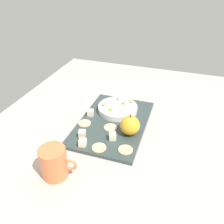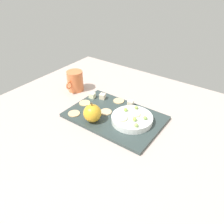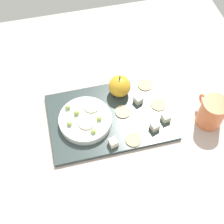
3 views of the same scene
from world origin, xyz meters
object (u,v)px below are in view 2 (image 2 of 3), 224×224
at_px(platter, 115,117).
at_px(cheese_cube_2, 103,96).
at_px(grape_3, 145,118).
at_px(grape_0, 136,125).
at_px(apple_slice_0, 134,114).
at_px(serving_dish, 132,119).
at_px(cracker_0, 74,113).
at_px(grape_2, 135,119).
at_px(grape_4, 126,110).
at_px(cup, 75,81).
at_px(cheese_cube_0, 92,95).
at_px(cracker_2, 106,112).
at_px(cracker_3, 119,101).
at_px(cheese_cube_3, 130,103).
at_px(apple_whole, 92,113).
at_px(apple_slice_1, 122,117).
at_px(cracker_1, 85,103).
at_px(grape_1, 136,107).
at_px(cheese_cube_1, 92,108).

bearing_deg(platter, cheese_cube_2, -31.74).
height_order(platter, grape_3, grape_3).
relative_size(grape_0, apple_slice_0, 0.33).
xyz_separation_m(serving_dish, cracker_0, (0.22, 0.10, -0.01)).
relative_size(cracker_0, grape_2, 2.98).
bearing_deg(grape_4, cup, -10.26).
height_order(serving_dish, grape_3, grape_3).
height_order(serving_dish, cheese_cube_0, same).
bearing_deg(apple_slice_0, grape_0, 125.26).
height_order(platter, cracker_2, cracker_2).
distance_m(grape_0, grape_2, 0.04).
bearing_deg(cracker_0, cracker_2, -139.06).
distance_m(platter, cracker_0, 0.17).
xyz_separation_m(cracker_3, grape_0, (-0.17, 0.14, 0.03)).
distance_m(cheese_cube_3, grape_0, 0.18).
bearing_deg(apple_whole, apple_slice_1, -152.56).
distance_m(cracker_1, grape_3, 0.29).
bearing_deg(grape_2, apple_slice_0, -58.56).
xyz_separation_m(grape_1, apple_slice_1, (0.01, 0.09, -0.00)).
relative_size(serving_dish, grape_4, 9.95).
xyz_separation_m(cheese_cube_1, cheese_cube_2, (0.02, -0.10, 0.00)).
bearing_deg(cheese_cube_2, cheese_cube_0, 26.64).
distance_m(cracker_2, grape_2, 0.15).
distance_m(cracker_2, cup, 0.27).
relative_size(platter, cracker_1, 7.89).
bearing_deg(cheese_cube_2, grape_4, 161.38).
bearing_deg(cheese_cube_3, cheese_cube_2, 10.23).
height_order(cracker_2, cup, cup).
bearing_deg(cracker_0, cheese_cube_2, -97.17).
bearing_deg(cracker_0, grape_4, -148.22).
bearing_deg(apple_slice_1, serving_dish, -130.16).
bearing_deg(cheese_cube_1, platter, -165.04).
xyz_separation_m(cheese_cube_1, cracker_3, (-0.05, -0.13, -0.01)).
bearing_deg(apple_slice_1, cracker_0, 18.01).
relative_size(cheese_cube_2, apple_slice_1, 0.49).
height_order(apple_whole, cheese_cube_1, apple_whole).
height_order(apple_slice_0, cup, cup).
distance_m(cheese_cube_1, grape_4, 0.15).
relative_size(cheese_cube_1, apple_slice_1, 0.49).
height_order(cheese_cube_1, cup, cup).
xyz_separation_m(cracker_0, grape_4, (-0.18, -0.11, 0.03)).
bearing_deg(grape_2, grape_3, -130.16).
xyz_separation_m(cracker_3, grape_1, (-0.11, 0.04, 0.03)).
distance_m(platter, apple_slice_1, 0.07).
bearing_deg(cracker_1, apple_slice_0, -173.43).
bearing_deg(cheese_cube_0, cheese_cube_1, 128.40).
distance_m(cheese_cube_3, grape_1, 0.07).
distance_m(cracker_3, apple_slice_1, 0.17).
bearing_deg(cheese_cube_3, grape_3, 144.68).
distance_m(cheese_cube_0, cheese_cube_2, 0.05).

